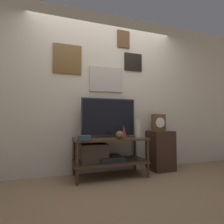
{
  "coord_description": "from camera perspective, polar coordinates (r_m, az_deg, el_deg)",
  "views": [
    {
      "loc": [
        -0.8,
        -2.26,
        0.84
      ],
      "look_at": [
        0.03,
        0.29,
        0.97
      ],
      "focal_mm": 28.0,
      "sensor_mm": 36.0,
      "label": 1
    }
  ],
  "objects": [
    {
      "name": "vase_wide_bowl",
      "position": [
        2.41,
        -8.92,
        -8.33
      ],
      "size": [
        0.19,
        0.19,
        0.06
      ],
      "color": "#2D4251",
      "rests_on": "media_console"
    },
    {
      "name": "side_table",
      "position": [
        3.18,
        15.53,
        -11.94
      ],
      "size": [
        0.38,
        0.36,
        0.66
      ],
      "color": "#382319",
      "rests_on": "ground_plane"
    },
    {
      "name": "ground_plane",
      "position": [
        2.54,
        1.5,
        -22.12
      ],
      "size": [
        12.0,
        12.0,
        0.0
      ],
      "primitive_type": "plane",
      "color": "#846647"
    },
    {
      "name": "wall_back",
      "position": [
        3.01,
        -2.35,
        7.06
      ],
      "size": [
        6.4,
        0.08,
        2.7
      ],
      "color": "beige",
      "rests_on": "ground_plane"
    },
    {
      "name": "media_console",
      "position": [
        2.69,
        -2.57,
        -13.07
      ],
      "size": [
        1.1,
        0.5,
        0.58
      ],
      "color": "#422D1E",
      "rests_on": "ground_plane"
    },
    {
      "name": "television",
      "position": [
        2.78,
        -1.08,
        -1.72
      ],
      "size": [
        0.88,
        0.05,
        0.62
      ],
      "color": "#333338",
      "rests_on": "media_console"
    },
    {
      "name": "vase_round_glass",
      "position": [
        2.56,
        2.51,
        -7.45
      ],
      "size": [
        0.11,
        0.11,
        0.11
      ],
      "color": "brown",
      "rests_on": "media_console"
    },
    {
      "name": "vase_tall_ceramic",
      "position": [
        2.8,
        8.45,
        -5.28
      ],
      "size": [
        0.1,
        0.1,
        0.28
      ],
      "color": "beige",
      "rests_on": "media_console"
    },
    {
      "name": "mantel_clock",
      "position": [
        3.18,
        14.96,
        -3.35
      ],
      "size": [
        0.23,
        0.11,
        0.29
      ],
      "color": "brown",
      "rests_on": "side_table"
    },
    {
      "name": "vase_slim_bronze",
      "position": [
        2.69,
        3.86,
        -6.4
      ],
      "size": [
        0.08,
        0.08,
        0.19
      ],
      "color": "brown",
      "rests_on": "media_console"
    }
  ]
}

